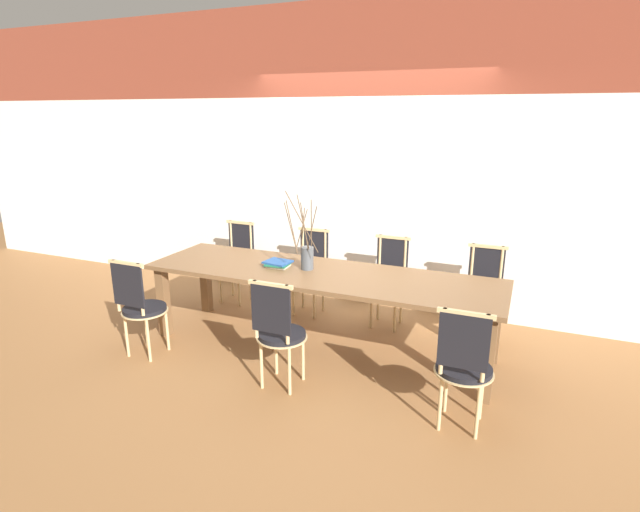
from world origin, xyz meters
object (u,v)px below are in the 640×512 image
dining_table (320,281)px  vase_centerpiece (307,255)px  chair_near_center (464,364)px  chair_far_center (389,279)px  book_stack (278,264)px

dining_table → vase_centerpiece: vase_centerpiece is taller
chair_near_center → vase_centerpiece: (-1.51, 0.80, 0.37)m
dining_table → chair_near_center: 1.57m
dining_table → chair_far_center: chair_far_center is taller
chair_near_center → vase_centerpiece: vase_centerpiece is taller
chair_far_center → book_stack: (-0.85, -0.76, 0.27)m
chair_near_center → dining_table: bearing=150.7°
book_stack → dining_table: bearing=-0.6°
dining_table → vase_centerpiece: bearing=165.6°
dining_table → book_stack: size_ratio=12.62×
vase_centerpiece → book_stack: 0.30m
dining_table → chair_far_center: (0.42, 0.76, -0.16)m
dining_table → chair_far_center: size_ratio=3.52×
chair_far_center → book_stack: chair_far_center is taller
vase_centerpiece → chair_far_center: bearing=51.9°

